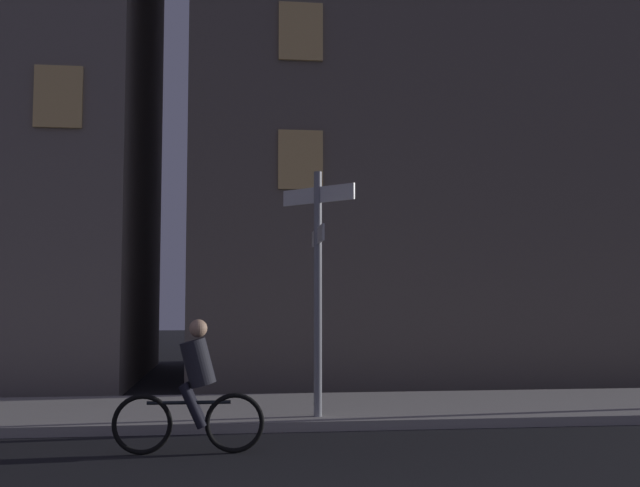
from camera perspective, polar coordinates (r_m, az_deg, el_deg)
name	(u,v)px	position (r m, az deg, el deg)	size (l,w,h in m)	color
sidewalk_kerb	(288,410)	(12.13, -2.53, -12.78)	(40.00, 3.16, 0.14)	#9E9991
signpost	(318,271)	(10.93, -0.17, -2.17)	(0.97, 1.40, 3.62)	gray
cyclist	(193,391)	(9.18, -9.79, -11.20)	(1.82, 0.33, 1.61)	black
building_right_block	(456,63)	(20.40, 10.46, 13.60)	(13.47, 8.04, 16.21)	#6B6056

